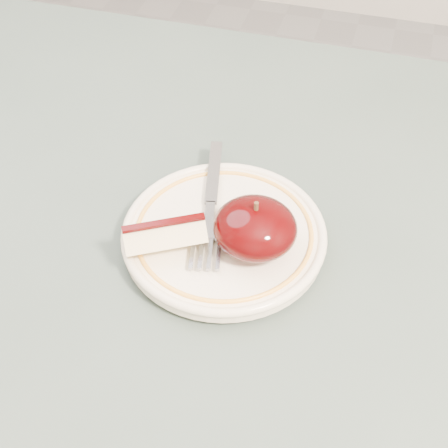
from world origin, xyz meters
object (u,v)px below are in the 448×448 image
(fork, at_px, (211,204))
(table, at_px, (200,350))
(plate, at_px, (224,234))
(apple_half, at_px, (255,228))

(fork, bearing_deg, table, 176.46)
(plate, bearing_deg, fork, 128.41)
(table, bearing_deg, apple_half, 56.66)
(plate, distance_m, apple_half, 0.04)
(plate, height_order, apple_half, apple_half)
(table, height_order, plate, plate)
(plate, height_order, fork, fork)
(apple_half, bearing_deg, fork, 145.65)
(plate, xyz_separation_m, apple_half, (0.03, -0.01, 0.03))
(plate, relative_size, apple_half, 2.55)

